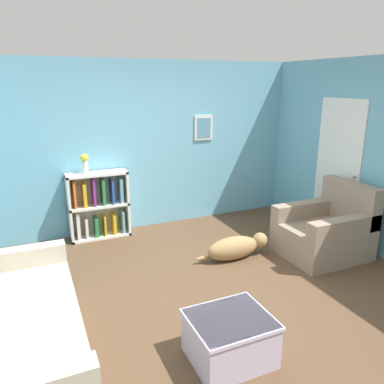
% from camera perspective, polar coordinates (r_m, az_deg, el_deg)
% --- Properties ---
extents(ground_plane, '(14.00, 14.00, 0.00)m').
position_cam_1_polar(ground_plane, '(4.39, 2.19, -14.65)').
color(ground_plane, brown).
extents(wall_back, '(5.60, 0.13, 2.60)m').
position_cam_1_polar(wall_back, '(5.95, -7.27, 6.91)').
color(wall_back, '#6BADC6').
rests_on(wall_back, ground_plane).
extents(wall_right, '(0.16, 5.00, 2.60)m').
position_cam_1_polar(wall_right, '(5.50, 26.95, 4.43)').
color(wall_right, '#6BADC6').
rests_on(wall_right, ground_plane).
extents(couch, '(0.94, 2.04, 0.91)m').
position_cam_1_polar(couch, '(3.48, -25.84, -19.23)').
color(couch, '#B7AD99').
rests_on(couch, ground_plane).
extents(bookshelf, '(0.88, 0.30, 1.00)m').
position_cam_1_polar(bookshelf, '(5.77, -14.04, -2.08)').
color(bookshelf, silver).
rests_on(bookshelf, ground_plane).
extents(recliner_chair, '(1.06, 0.90, 0.98)m').
position_cam_1_polar(recliner_chair, '(5.39, 19.79, -5.60)').
color(recliner_chair, gray).
rests_on(recliner_chair, ground_plane).
extents(coffee_table, '(0.68, 0.58, 0.40)m').
position_cam_1_polar(coffee_table, '(3.37, 5.78, -21.12)').
color(coffee_table, '#BCB2D1').
rests_on(coffee_table, ground_plane).
extents(dog, '(1.04, 0.28, 0.31)m').
position_cam_1_polar(dog, '(5.05, 6.72, -8.36)').
color(dog, '#9E7A4C').
rests_on(dog, ground_plane).
extents(vase, '(0.11, 0.11, 0.29)m').
position_cam_1_polar(vase, '(5.56, -16.03, 4.34)').
color(vase, silver).
rests_on(vase, bookshelf).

